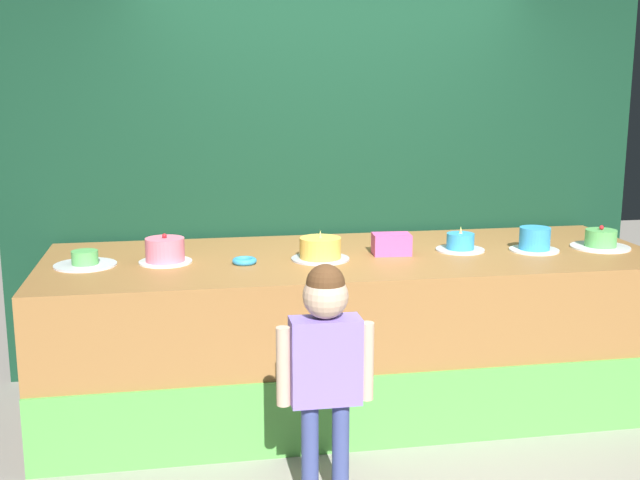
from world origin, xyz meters
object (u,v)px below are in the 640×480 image
at_px(cake_right, 535,240).
at_px(cake_far_left, 85,261).
at_px(child_figure, 325,353).
at_px(cake_center_right, 460,243).
at_px(cake_center_left, 320,249).
at_px(donut, 245,261).
at_px(cake_far_right, 601,240).
at_px(pink_box, 391,244).
at_px(cake_left, 165,251).

bearing_deg(cake_right, cake_far_left, 178.37).
relative_size(child_figure, cake_center_right, 3.93).
bearing_deg(cake_center_left, donut, -176.18).
xyz_separation_m(donut, cake_center_left, (0.43, 0.03, 0.04)).
bearing_deg(donut, cake_far_right, 1.10).
relative_size(pink_box, cake_far_left, 0.64).
bearing_deg(cake_center_right, child_figure, -132.29).
bearing_deg(cake_left, pink_box, -0.77).
bearing_deg(cake_far_left, cake_center_right, 0.31).
distance_m(cake_center_left, cake_far_right, 1.72).
height_order(cake_left, cake_center_left, cake_center_left).
bearing_deg(cake_far_left, donut, -6.97).
distance_m(pink_box, cake_center_right, 0.43).
xyz_separation_m(pink_box, cake_center_left, (-0.43, -0.06, -0.00)).
xyz_separation_m(cake_far_left, cake_right, (2.58, -0.07, 0.03)).
bearing_deg(cake_right, cake_left, 178.07).
bearing_deg(cake_center_left, pink_box, 7.73).
xyz_separation_m(cake_center_right, cake_right, (0.43, -0.08, 0.02)).
xyz_separation_m(child_figure, donut, (-0.27, 1.01, 0.20)).
bearing_deg(cake_center_right, pink_box, -176.05).
distance_m(cake_far_left, cake_center_right, 2.15).
height_order(child_figure, cake_center_right, child_figure).
relative_size(cake_center_right, cake_right, 0.99).
height_order(cake_center_left, cake_center_right, cake_center_left).
xyz_separation_m(cake_far_left, cake_far_right, (3.00, -0.06, 0.02)).
distance_m(cake_center_right, cake_right, 0.44).
bearing_deg(cake_far_left, cake_far_right, -1.22).
distance_m(cake_center_left, cake_center_right, 0.86).
height_order(cake_right, cake_far_right, cake_right).
xyz_separation_m(cake_left, cake_center_right, (1.72, 0.01, -0.02)).
bearing_deg(cake_center_left, child_figure, -98.92).
bearing_deg(donut, cake_center_left, 3.82).
bearing_deg(pink_box, cake_center_right, 3.95).
relative_size(cake_far_left, cake_center_right, 1.17).
relative_size(donut, cake_center_left, 0.41).
bearing_deg(child_figure, cake_center_right, 47.71).
height_order(child_figure, cake_far_left, child_figure).
xyz_separation_m(cake_center_left, cake_far_right, (1.72, 0.01, -0.01)).
bearing_deg(donut, child_figure, -75.14).
distance_m(child_figure, cake_far_left, 1.59).
bearing_deg(cake_center_left, cake_center_right, 5.85).
bearing_deg(cake_right, donut, -178.94).
bearing_deg(pink_box, cake_left, 179.23).
bearing_deg(cake_center_right, cake_left, -179.59).
xyz_separation_m(child_figure, cake_far_right, (1.88, 1.05, 0.22)).
bearing_deg(cake_left, cake_far_right, -1.40).
bearing_deg(cake_center_right, cake_center_left, -174.15).
relative_size(pink_box, cake_center_right, 0.75).
distance_m(pink_box, cake_far_left, 1.72).
bearing_deg(child_figure, cake_far_right, 29.13).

